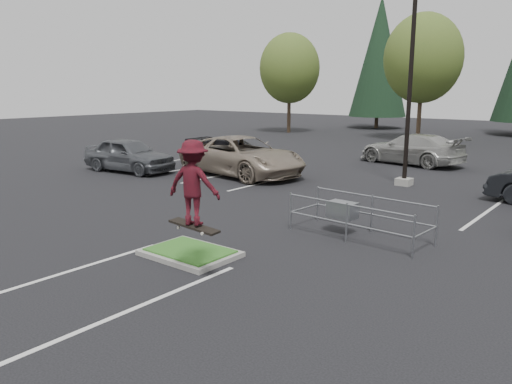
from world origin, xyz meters
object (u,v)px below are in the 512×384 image
Objects in this scene: decid_a at (290,71)px; cart_corral at (346,211)px; light_pole at (411,75)px; car_l_tan at (242,156)px; car_l_grey at (129,155)px; conif_a at (380,57)px; car_far_silver at (412,149)px; decid_b at (423,61)px; skateboarder at (193,183)px; car_l_black at (234,154)px.

cart_corral is (20.08, -26.00, -4.90)m from decid_a.
light_pole is 8.23m from car_l_tan.
cart_corral is 13.89m from car_l_grey.
car_l_tan reaches higher than cart_corral.
car_far_silver is at bearing -60.49° from conif_a.
car_l_tan is (-7.00, -2.34, -3.65)m from light_pole.
car_l_tan is 5.66m from car_l_grey.
light_pole is at bearing -63.52° from car_l_tan.
light_pole reaches higher than car_l_grey.
car_l_tan is 1.35× the size of car_l_grey.
cart_corral is at bearing -52.33° from decid_a.
decid_b is 1.47× the size of car_l_tan.
decid_a is at bearing 9.76° from car_l_grey.
skateboarder reaches higher than car_l_tan.
car_l_tan is at bearing -68.00° from car_l_grey.
car_l_grey is at bearing -74.22° from decid_a.
skateboarder is 0.37× the size of car_l_black.
skateboarder is 15.10m from car_l_black.
car_l_tan is at bearing -161.52° from light_pole.
light_pole is 19.70m from decid_b.
car_l_grey is at bearing -85.67° from conif_a.
car_l_tan is 1.15× the size of car_far_silver.
light_pole is at bearing -70.65° from decid_b.
conif_a reaches higher than decid_b.
cart_corral is 0.60× the size of car_l_tan.
conif_a is at bearing -1.69° from car_l_grey.
car_l_grey reaches higher than car_l_black.
car_l_grey is (-5.00, -2.66, -0.08)m from car_l_tan.
car_l_grey is (6.51, -23.03, -4.75)m from decid_a.
skateboarder is at bearing -136.16° from car_l_tan.
cart_corral is 0.69× the size of car_far_silver.
decid_a reaches higher than cart_corral.
decid_b is 12.43m from conif_a.
skateboarder is at bearing -58.24° from decid_a.
light_pole reaches higher than car_far_silver.
conif_a reaches higher than skateboarder.
skateboarder reaches higher than car_far_silver.
car_l_grey is 0.86× the size of car_far_silver.
car_l_black is at bearing -47.84° from car_l_grey.
skateboarder is 0.29× the size of car_l_tan.
car_l_tan is 1.96m from car_l_black.
conif_a reaches higher than car_l_tan.
decid_a is at bearing -177.61° from decid_b.
decid_a is 0.69× the size of conif_a.
car_far_silver is (4.46, -12.53, -5.22)m from decid_b.
decid_b reaches higher than car_l_grey.
decid_a is 24.40m from car_l_grey.
car_l_tan is (-8.57, 5.63, 0.23)m from cart_corral.
conif_a is at bearing -140.53° from car_far_silver.
decid_a is at bearing 131.72° from cart_corral.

